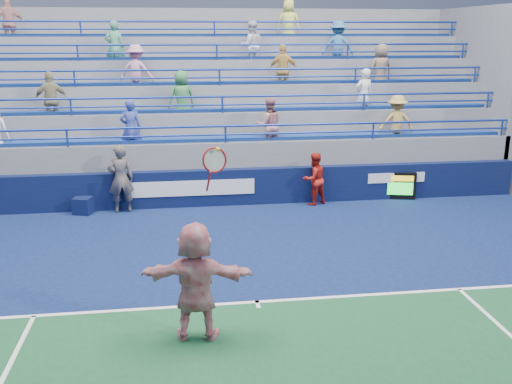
{
  "coord_description": "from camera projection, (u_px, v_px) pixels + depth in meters",
  "views": [
    {
      "loc": [
        -1.38,
        -9.82,
        4.99
      ],
      "look_at": [
        0.32,
        2.5,
        1.5
      ],
      "focal_mm": 40.0,
      "sensor_mm": 36.0,
      "label": 1
    }
  ],
  "objects": [
    {
      "name": "sponsor_wall",
      "position": [
        227.0,
        187.0,
        16.95
      ],
      "size": [
        18.0,
        0.32,
        1.1
      ],
      "color": "#091433",
      "rests_on": "ground"
    },
    {
      "name": "ball_girl",
      "position": [
        314.0,
        179.0,
        16.93
      ],
      "size": [
        0.94,
        0.86,
        1.58
      ],
      "primitive_type": "imported",
      "rotation": [
        0.0,
        0.0,
        3.55
      ],
      "color": "#B41E14",
      "rests_on": "ground"
    },
    {
      "name": "bleacher_stand",
      "position": [
        217.0,
        133.0,
        20.28
      ],
      "size": [
        18.0,
        5.6,
        6.13
      ],
      "color": "slate",
      "rests_on": "ground"
    },
    {
      "name": "judge_chair",
      "position": [
        83.0,
        204.0,
        16.2
      ],
      "size": [
        0.61,
        0.62,
        0.87
      ],
      "color": "#0C153D",
      "rests_on": "ground"
    },
    {
      "name": "ground",
      "position": [
        257.0,
        303.0,
        10.9
      ],
      "size": [
        120.0,
        120.0,
        0.0
      ],
      "primitive_type": "plane",
      "color": "#333538"
    },
    {
      "name": "serve_speed_board",
      "position": [
        395.0,
        186.0,
        17.54
      ],
      "size": [
        1.24,
        0.4,
        0.86
      ],
      "color": "black",
      "rests_on": "ground"
    },
    {
      "name": "line_judge",
      "position": [
        121.0,
        179.0,
        16.13
      ],
      "size": [
        0.79,
        0.59,
        1.98
      ],
      "primitive_type": "imported",
      "rotation": [
        0.0,
        0.0,
        3.32
      ],
      "color": "#151B3A",
      "rests_on": "ground"
    },
    {
      "name": "tennis_player",
      "position": [
        196.0,
        281.0,
        9.41
      ],
      "size": [
        1.96,
        0.87,
        3.28
      ],
      "color": "white",
      "rests_on": "ground"
    }
  ]
}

